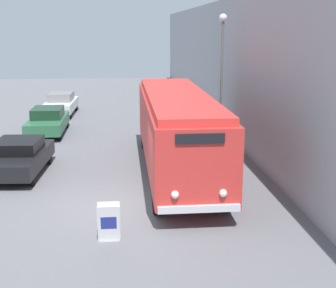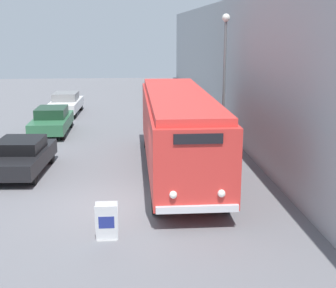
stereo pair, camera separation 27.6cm
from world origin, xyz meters
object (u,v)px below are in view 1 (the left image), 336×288
(vintage_bus, at_px, (177,128))
(parked_car_near, at_px, (18,157))
(parked_car_mid, at_px, (48,121))
(parked_car_far, at_px, (61,103))
(sign_board, at_px, (109,223))
(streetlamp, at_px, (222,62))

(vintage_bus, bearing_deg, parked_car_near, 176.17)
(parked_car_near, distance_m, parked_car_mid, 7.19)
(parked_car_near, distance_m, parked_car_far, 13.05)
(parked_car_near, bearing_deg, vintage_bus, -0.19)
(sign_board, distance_m, parked_car_near, 7.28)
(parked_car_near, height_order, parked_car_far, parked_car_far)
(vintage_bus, xyz_separation_m, parked_car_mid, (-6.09, 7.60, -1.10))
(sign_board, xyz_separation_m, streetlamp, (4.99, 9.60, 3.53))
(streetlamp, distance_m, parked_car_far, 13.42)
(sign_board, height_order, parked_car_near, parked_car_near)
(sign_board, bearing_deg, parked_car_mid, 104.96)
(parked_car_near, relative_size, parked_car_mid, 0.98)
(vintage_bus, xyz_separation_m, parked_car_far, (-6.12, 13.46, -1.07))
(vintage_bus, xyz_separation_m, streetlamp, (2.50, 3.71, 2.22))
(vintage_bus, height_order, parked_car_far, vintage_bus)
(vintage_bus, relative_size, parked_car_near, 2.57)
(vintage_bus, relative_size, sign_board, 10.73)
(sign_board, height_order, parked_car_far, parked_car_far)
(vintage_bus, height_order, parked_car_mid, vintage_bus)
(sign_board, relative_size, parked_car_near, 0.24)
(streetlamp, bearing_deg, parked_car_near, -159.06)
(parked_car_mid, height_order, parked_car_far, parked_car_far)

